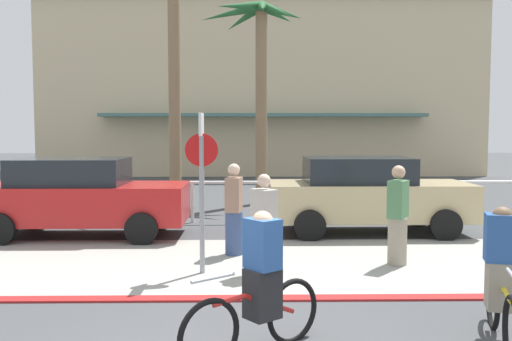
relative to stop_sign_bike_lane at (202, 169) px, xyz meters
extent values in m
plane|color=#424447|center=(0.50, 6.45, -1.68)|extent=(80.00, 80.00, 0.00)
cube|color=#9E9E93|center=(0.50, 0.65, -1.67)|extent=(44.00, 4.00, 0.02)
cube|color=maroon|center=(0.50, -1.35, -1.66)|extent=(44.00, 0.24, 0.03)
cube|color=beige|center=(1.52, 23.42, 2.72)|extent=(22.19, 9.94, 8.80)
cube|color=#47706B|center=(1.52, 23.42, 7.37)|extent=(22.79, 10.54, 0.50)
cube|color=#47706B|center=(1.52, 17.95, 1.32)|extent=(15.54, 1.20, 0.16)
cylinder|color=white|center=(0.50, 4.95, -0.68)|extent=(24.93, 0.08, 0.08)
cylinder|color=white|center=(-5.17, 4.95, -1.18)|extent=(0.08, 0.08, 1.00)
cylinder|color=white|center=(-2.90, 4.95, -1.18)|extent=(0.08, 0.08, 1.00)
cylinder|color=white|center=(-0.63, 4.95, -1.18)|extent=(0.08, 0.08, 1.00)
cylinder|color=white|center=(1.63, 4.95, -1.18)|extent=(0.08, 0.08, 1.00)
cylinder|color=white|center=(3.90, 4.95, -1.18)|extent=(0.08, 0.08, 1.00)
cylinder|color=white|center=(6.17, 4.95, -1.18)|extent=(0.08, 0.08, 1.00)
cylinder|color=gray|center=(0.00, 0.00, -0.58)|extent=(0.08, 0.08, 2.20)
cube|color=white|center=(0.00, 0.00, 0.70)|extent=(0.04, 0.56, 0.36)
cylinder|color=red|center=(0.00, 0.00, 0.30)|extent=(0.52, 0.03, 0.52)
cylinder|color=#846B4C|center=(-1.44, 8.06, 1.82)|extent=(0.36, 0.36, 7.00)
cylinder|color=#846B4C|center=(1.17, 8.50, 1.35)|extent=(0.36, 0.36, 6.06)
cone|color=#235B2D|center=(1.78, 8.50, 4.20)|extent=(1.32, 0.32, 0.68)
cone|color=#235B2D|center=(1.66, 9.00, 4.24)|extent=(1.25, 1.25, 0.60)
cone|color=#235B2D|center=(1.17, 9.33, 4.16)|extent=(0.32, 1.74, 0.76)
cone|color=#235B2D|center=(0.63, 9.04, 4.11)|extent=(1.37, 1.37, 0.84)
cone|color=#235B2D|center=(0.25, 8.50, 4.17)|extent=(1.91, 0.32, 0.74)
cone|color=#235B2D|center=(0.52, 7.85, 4.24)|extent=(1.56, 1.56, 0.60)
cone|color=#235B2D|center=(1.17, 7.87, 4.21)|extent=(0.32, 1.36, 0.66)
cone|color=#235B2D|center=(1.61, 8.06, 4.13)|extent=(1.20, 1.20, 0.80)
cube|color=red|center=(-2.79, 3.15, -0.95)|extent=(4.40, 1.80, 0.80)
cube|color=#1E2328|center=(-3.04, 3.15, -0.27)|extent=(2.29, 1.58, 0.56)
cylinder|color=black|center=(-1.39, 4.05, -1.35)|extent=(0.66, 0.22, 0.66)
cylinder|color=black|center=(-1.39, 2.25, -1.35)|extent=(0.66, 0.22, 0.66)
cylinder|color=black|center=(-4.20, 4.05, -1.35)|extent=(0.66, 0.22, 0.66)
cube|color=tan|center=(3.42, 3.48, -0.95)|extent=(4.40, 1.80, 0.80)
cube|color=#1E2328|center=(3.17, 3.48, -0.27)|extent=(2.29, 1.58, 0.56)
cylinder|color=black|center=(4.83, 4.38, -1.35)|extent=(0.66, 0.22, 0.66)
cylinder|color=black|center=(4.83, 2.58, -1.35)|extent=(0.66, 0.22, 0.66)
cylinder|color=black|center=(2.01, 4.38, -1.35)|extent=(0.66, 0.22, 0.66)
cylinder|color=black|center=(2.01, 2.58, -1.35)|extent=(0.66, 0.22, 0.66)
torus|color=black|center=(0.35, -3.53, -1.35)|extent=(0.60, 0.50, 0.72)
torus|color=black|center=(1.21, -2.84, -1.35)|extent=(0.60, 0.50, 0.72)
cylinder|color=red|center=(0.94, -3.05, -1.20)|extent=(0.57, 0.47, 0.35)
cylinder|color=red|center=(0.53, -3.38, -1.06)|extent=(0.33, 0.28, 0.07)
cylinder|color=red|center=(0.87, -3.11, -1.13)|extent=(0.05, 0.05, 0.44)
cylinder|color=silver|center=(0.39, -3.50, -0.80)|extent=(0.41, 0.34, 0.04)
cube|color=#232326|center=(0.87, -3.11, -1.07)|extent=(0.42, 0.42, 0.52)
cube|color=#2D5699|center=(0.87, -3.11, -0.55)|extent=(0.42, 0.43, 0.52)
sphere|color=#D6A884|center=(0.87, -3.11, -0.32)|extent=(0.22, 0.22, 0.22)
torus|color=black|center=(3.29, -3.50, -1.35)|extent=(0.25, 0.71, 0.72)
torus|color=black|center=(3.58, -2.44, -1.35)|extent=(0.25, 0.71, 0.72)
cylinder|color=gold|center=(3.49, -2.76, -1.20)|extent=(0.23, 0.68, 0.35)
cylinder|color=gold|center=(3.35, -3.27, -1.06)|extent=(0.15, 0.38, 0.07)
cylinder|color=gold|center=(3.47, -2.85, -1.13)|extent=(0.05, 0.05, 0.44)
cylinder|color=silver|center=(3.30, -3.45, -0.80)|extent=(0.17, 0.49, 0.04)
cube|color=gray|center=(3.47, -2.85, -1.07)|extent=(0.35, 0.38, 0.52)
cube|color=#2D5699|center=(3.47, -2.85, -0.55)|extent=(0.40, 0.34, 0.52)
sphere|color=brown|center=(3.47, -2.85, -0.32)|extent=(0.22, 0.22, 0.22)
cylinder|color=gray|center=(3.25, 0.49, -1.27)|extent=(0.44, 0.44, 0.82)
cube|color=#4C7F51|center=(3.25, 0.49, -0.54)|extent=(0.43, 0.48, 0.63)
sphere|color=#D6A884|center=(3.25, 0.49, -0.09)|extent=(0.22, 0.22, 0.22)
cylinder|color=#4C4C51|center=(0.98, -0.07, -1.29)|extent=(0.44, 0.44, 0.77)
cube|color=#B7B2A8|center=(0.98, -0.07, -0.61)|extent=(0.44, 0.48, 0.59)
sphere|color=beige|center=(0.98, -0.07, -0.18)|extent=(0.21, 0.21, 0.21)
cylinder|color=#384C7A|center=(0.48, 1.30, -1.27)|extent=(0.37, 0.37, 0.81)
cube|color=#93705B|center=(0.48, 1.30, -0.55)|extent=(0.33, 0.44, 0.62)
sphere|color=beige|center=(0.48, 1.30, -0.10)|extent=(0.22, 0.22, 0.22)
camera|label=1|loc=(0.71, -8.74, 0.62)|focal=39.04mm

